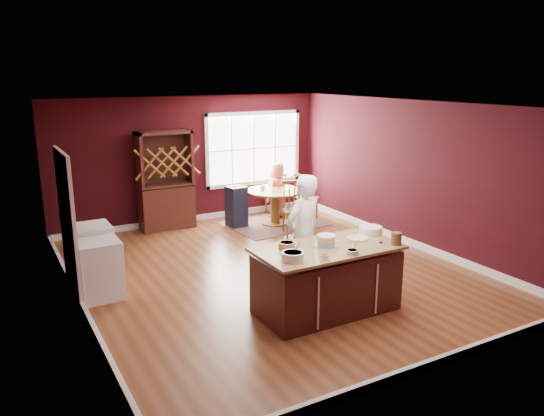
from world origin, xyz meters
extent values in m
plane|color=brown|center=(0.00, 0.00, 0.00)|extent=(7.00, 7.00, 0.00)
plane|color=white|center=(0.00, 0.00, 2.70)|extent=(7.00, 7.00, 0.00)
plane|color=black|center=(0.00, 3.50, 1.35)|extent=(6.00, 0.00, 6.00)
plane|color=black|center=(0.00, -3.50, 1.35)|extent=(6.00, 0.00, 6.00)
plane|color=black|center=(-3.00, 0.00, 1.35)|extent=(0.00, 7.00, 7.00)
plane|color=black|center=(3.00, 0.00, 1.35)|extent=(0.00, 7.00, 7.00)
cube|color=#3C1D17|center=(-0.05, -1.67, 0.41)|extent=(1.87, 0.94, 0.83)
cube|color=tan|center=(-0.05, -1.67, 0.90)|extent=(1.95, 1.02, 0.04)
cylinder|color=brown|center=(1.45, 2.39, 0.02)|extent=(0.57, 0.57, 0.04)
cylinder|color=brown|center=(1.45, 2.39, 0.35)|extent=(0.21, 0.21, 0.67)
cylinder|color=brown|center=(1.45, 2.39, 0.73)|extent=(1.23, 1.23, 0.04)
imported|color=white|center=(0.01, -0.98, 0.89)|extent=(0.74, 0.58, 1.78)
cylinder|color=silver|center=(-0.72, -1.90, 0.97)|extent=(0.28, 0.28, 0.11)
cylinder|color=#A88054|center=(-0.55, -1.45, 0.96)|extent=(0.22, 0.22, 0.08)
cylinder|color=white|center=(-0.35, -2.05, 0.95)|extent=(0.14, 0.14, 0.05)
cylinder|color=beige|center=(0.06, -2.07, 0.95)|extent=(0.16, 0.16, 0.06)
cylinder|color=silver|center=(0.34, -1.69, 0.99)|extent=(0.07, 0.07, 0.14)
cylinder|color=#FBF7B3|center=(0.52, -1.60, 0.93)|extent=(0.30, 0.30, 0.02)
cylinder|color=silver|center=(0.83, -1.50, 0.98)|extent=(0.33, 0.33, 0.11)
cylinder|color=#493125|center=(0.81, -2.05, 1.01)|extent=(0.14, 0.14, 0.17)
cube|color=brown|center=(1.45, 2.39, 0.01)|extent=(2.16, 1.75, 0.01)
imported|color=#D75A5B|center=(1.77, 2.84, 0.62)|extent=(0.72, 0.65, 1.24)
cylinder|color=beige|center=(1.69, 2.30, 0.76)|extent=(0.18, 0.18, 0.01)
imported|color=white|center=(1.22, 2.53, 0.80)|extent=(0.15, 0.15, 0.09)
cube|color=#3A2011|center=(-0.67, 3.22, 1.02)|extent=(1.11, 0.46, 2.03)
cube|color=white|center=(-2.64, 0.28, 0.43)|extent=(0.59, 0.57, 0.86)
cube|color=white|center=(-2.64, 0.92, 0.46)|extent=(0.63, 0.61, 0.92)
camera|label=1|loc=(-3.97, -7.17, 3.18)|focal=35.00mm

